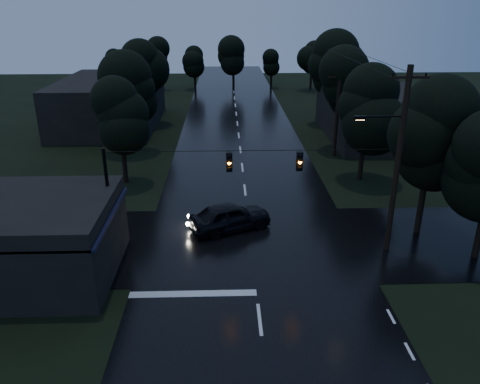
{
  "coord_description": "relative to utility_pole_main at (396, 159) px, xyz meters",
  "views": [
    {
      "loc": [
        -1.4,
        -11.61,
        12.79
      ],
      "look_at": [
        -0.59,
        13.03,
        2.71
      ],
      "focal_mm": 35.0,
      "sensor_mm": 36.0,
      "label": 1
    }
  ],
  "objects": [
    {
      "name": "tree_right_b",
      "position": [
        2.19,
        19.0,
        0.74
      ],
      "size": [
        4.48,
        4.48,
        9.44
      ],
      "color": "black",
      "rests_on": "ground"
    },
    {
      "name": "building_far_right",
      "position": [
        6.59,
        23.0,
        -3.06
      ],
      "size": [
        10.0,
        14.0,
        4.4
      ],
      "primitive_type": "cube",
      "color": "black",
      "rests_on": "ground"
    },
    {
      "name": "anchor_pole_left",
      "position": [
        -14.91,
        0.0,
        -2.26
      ],
      "size": [
        0.18,
        0.18,
        6.0
      ],
      "primitive_type": "cylinder",
      "color": "black",
      "rests_on": "ground"
    },
    {
      "name": "tree_corner_near",
      "position": [
        2.59,
        2.0,
        0.74
      ],
      "size": [
        4.48,
        4.48,
        9.44
      ],
      "color": "black",
      "rests_on": "ground"
    },
    {
      "name": "utility_pole_main",
      "position": [
        0.0,
        0.0,
        0.0
      ],
      "size": [
        3.5,
        0.3,
        10.0
      ],
      "color": "black",
      "rests_on": "ground"
    },
    {
      "name": "tree_right_c",
      "position": [
        2.79,
        29.0,
        1.11
      ],
      "size": [
        4.76,
        4.76,
        10.03
      ],
      "color": "black",
      "rests_on": "ground"
    },
    {
      "name": "span_signals",
      "position": [
        -6.85,
        -0.01,
        -0.01
      ],
      "size": [
        15.0,
        0.37,
        1.12
      ],
      "color": "black",
      "rests_on": "ground"
    },
    {
      "name": "tree_left_a",
      "position": [
        -16.41,
        11.0,
        -0.02
      ],
      "size": [
        3.92,
        3.92,
        8.26
      ],
      "color": "black",
      "rests_on": "ground"
    },
    {
      "name": "car",
      "position": [
        -8.57,
        2.76,
        -4.42
      ],
      "size": [
        5.33,
        3.79,
        1.68
      ],
      "primitive_type": "imported",
      "rotation": [
        0.0,
        0.0,
        1.98
      ],
      "color": "black",
      "rests_on": "ground"
    },
    {
      "name": "utility_pole_far",
      "position": [
        0.89,
        17.0,
        -1.38
      ],
      "size": [
        2.0,
        0.3,
        7.5
      ],
      "color": "black",
      "rests_on": "ground"
    },
    {
      "name": "building_far_left",
      "position": [
        -21.41,
        29.0,
        -2.76
      ],
      "size": [
        10.0,
        16.0,
        5.0
      ],
      "primitive_type": "cube",
      "color": "black",
      "rests_on": "ground"
    },
    {
      "name": "cross_street",
      "position": [
        -7.41,
        1.0,
        -5.26
      ],
      "size": [
        60.0,
        9.0,
        0.02
      ],
      "primitive_type": "cube",
      "color": "black",
      "rests_on": "ground"
    },
    {
      "name": "tree_left_c",
      "position": [
        -17.61,
        29.0,
        0.74
      ],
      "size": [
        4.48,
        4.48,
        9.44
      ],
      "color": "black",
      "rests_on": "ground"
    },
    {
      "name": "main_road",
      "position": [
        -7.41,
        19.0,
        -5.26
      ],
      "size": [
        12.0,
        120.0,
        0.02
      ],
      "primitive_type": "cube",
      "color": "black",
      "rests_on": "ground"
    },
    {
      "name": "tree_right_a",
      "position": [
        1.59,
        11.0,
        0.36
      ],
      "size": [
        4.2,
        4.2,
        8.85
      ],
      "color": "black",
      "rests_on": "ground"
    },
    {
      "name": "tree_left_b",
      "position": [
        -17.01,
        19.0,
        0.36
      ],
      "size": [
        4.2,
        4.2,
        8.85
      ],
      "color": "black",
      "rests_on": "ground"
    }
  ]
}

